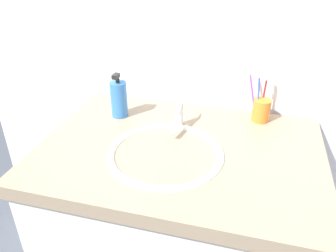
{
  "coord_description": "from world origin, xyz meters",
  "views": [
    {
      "loc": [
        0.21,
        -0.94,
        1.49
      ],
      "look_at": [
        -0.04,
        -0.02,
        0.95
      ],
      "focal_mm": 35.88,
      "sensor_mm": 36.0,
      "label": 1
    }
  ],
  "objects_px": {
    "toothbrush_cup": "(261,110)",
    "toothbrush_purple": "(252,90)",
    "faucet": "(178,115)",
    "toothbrush_blue": "(259,93)",
    "soap_dispenser": "(119,99)",
    "toothbrush_red": "(264,93)"
  },
  "relations": [
    {
      "from": "faucet",
      "to": "soap_dispenser",
      "type": "height_order",
      "value": "soap_dispenser"
    },
    {
      "from": "toothbrush_blue",
      "to": "toothbrush_purple",
      "type": "bearing_deg",
      "value": 143.05
    },
    {
      "from": "faucet",
      "to": "toothbrush_cup",
      "type": "height_order",
      "value": "faucet"
    },
    {
      "from": "faucet",
      "to": "soap_dispenser",
      "type": "relative_size",
      "value": 0.9
    },
    {
      "from": "faucet",
      "to": "toothbrush_red",
      "type": "relative_size",
      "value": 0.93
    },
    {
      "from": "faucet",
      "to": "toothbrush_blue",
      "type": "height_order",
      "value": "toothbrush_blue"
    },
    {
      "from": "toothbrush_blue",
      "to": "soap_dispenser",
      "type": "xyz_separation_m",
      "value": [
        -0.53,
        -0.11,
        -0.04
      ]
    },
    {
      "from": "toothbrush_cup",
      "to": "toothbrush_blue",
      "type": "height_order",
      "value": "toothbrush_blue"
    },
    {
      "from": "toothbrush_cup",
      "to": "soap_dispenser",
      "type": "height_order",
      "value": "soap_dispenser"
    },
    {
      "from": "toothbrush_cup",
      "to": "toothbrush_purple",
      "type": "height_order",
      "value": "toothbrush_purple"
    },
    {
      "from": "toothbrush_purple",
      "to": "faucet",
      "type": "bearing_deg",
      "value": -146.61
    },
    {
      "from": "toothbrush_purple",
      "to": "toothbrush_cup",
      "type": "bearing_deg",
      "value": -24.38
    },
    {
      "from": "toothbrush_purple",
      "to": "soap_dispenser",
      "type": "distance_m",
      "value": 0.52
    },
    {
      "from": "faucet",
      "to": "toothbrush_purple",
      "type": "xyz_separation_m",
      "value": [
        0.25,
        0.17,
        0.06
      ]
    },
    {
      "from": "toothbrush_blue",
      "to": "soap_dispenser",
      "type": "bearing_deg",
      "value": -168.4
    },
    {
      "from": "toothbrush_cup",
      "to": "toothbrush_purple",
      "type": "bearing_deg",
      "value": 155.62
    },
    {
      "from": "faucet",
      "to": "soap_dispenser",
      "type": "xyz_separation_m",
      "value": [
        -0.25,
        0.04,
        0.02
      ]
    },
    {
      "from": "faucet",
      "to": "toothbrush_blue",
      "type": "xyz_separation_m",
      "value": [
        0.28,
        0.15,
        0.06
      ]
    },
    {
      "from": "faucet",
      "to": "toothbrush_blue",
      "type": "distance_m",
      "value": 0.32
    },
    {
      "from": "toothbrush_cup",
      "to": "soap_dispenser",
      "type": "distance_m",
      "value": 0.56
    },
    {
      "from": "toothbrush_blue",
      "to": "toothbrush_red",
      "type": "bearing_deg",
      "value": 51.88
    },
    {
      "from": "toothbrush_cup",
      "to": "toothbrush_red",
      "type": "distance_m",
      "value": 0.07
    }
  ]
}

